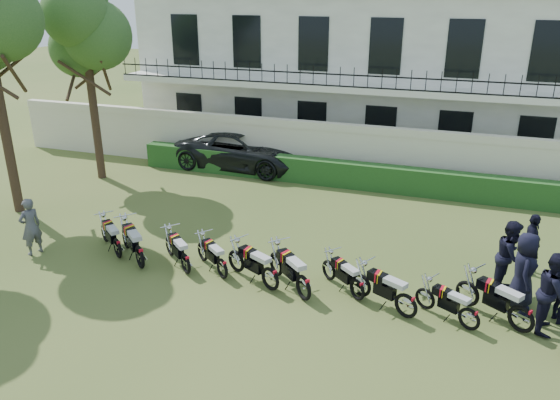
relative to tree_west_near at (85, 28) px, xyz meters
The scene contains 21 objects.
ground 11.83m from the tree_west_near, 29.14° to the right, with size 100.00×100.00×0.00m, color #3E5522.
perimeter_wall 10.56m from the tree_west_near, 18.53° to the left, with size 30.00×0.35×2.30m.
hedge 11.54m from the tree_west_near, 12.48° to the left, with size 18.00×0.60×1.00m, color #204318.
building 12.86m from the tree_west_near, 45.01° to the left, with size 20.40×9.60×7.40m.
tree_west_near is the anchor object (origin of this frame).
motorcycle_0 9.41m from the tree_west_near, 50.69° to the right, with size 1.52×1.22×1.01m.
motorcycle_1 10.10m from the tree_west_near, 47.15° to the right, with size 1.63×1.44×1.13m.
motorcycle_2 10.88m from the tree_west_near, 40.59° to the right, with size 1.45×1.26×1.00m.
motorcycle_3 11.55m from the tree_west_near, 36.39° to the right, with size 1.45×1.15×0.96m.
motorcycle_4 12.66m from the tree_west_near, 32.84° to the right, with size 1.82×1.02×1.08m.
motorcycle_5 13.45m from the tree_west_near, 31.13° to the right, with size 1.61×1.46×1.13m.
motorcycle_6 14.30m from the tree_west_near, 26.67° to the right, with size 1.39×1.17×0.95m.
motorcycle_7 15.48m from the tree_west_near, 25.93° to the right, with size 1.78×1.00×1.06m.
motorcycle_8 16.72m from the tree_west_near, 23.77° to the right, with size 1.54×0.91×0.93m.
motorcycle_9 17.55m from the tree_west_near, 21.36° to the right, with size 1.76×1.20×1.11m.
suv 7.73m from the tree_west_near, 32.04° to the left, with size 2.64×5.72×1.59m, color black.
inspector 8.55m from the tree_west_near, 69.91° to the right, with size 0.63×0.41×1.72m, color #5A5A5F.
officer_1 17.84m from the tree_west_near, 19.56° to the right, with size 0.93×0.73×1.92m, color black.
officer_3 17.06m from the tree_west_near, 17.27° to the right, with size 0.94×0.61×1.92m, color black.
officer_4 16.63m from the tree_west_near, 15.21° to the right, with size 0.93×0.72×1.91m, color black.
officer_5 16.94m from the tree_west_near, 10.46° to the right, with size 0.99×0.41×1.69m, color black.
Camera 1 is at (4.92, -12.69, 7.25)m, focal length 35.00 mm.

